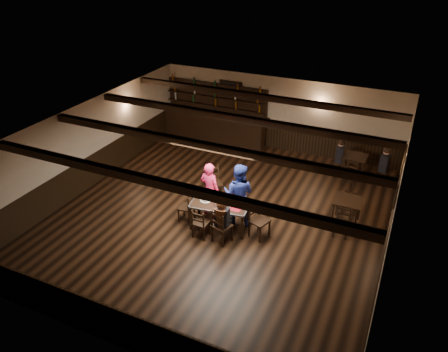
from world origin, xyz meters
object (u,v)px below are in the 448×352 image
at_px(woman_pink, 210,190).
at_px(cake, 206,199).
at_px(chair_near_left, 199,222).
at_px(chair_near_right, 220,225).
at_px(man_blue, 239,194).
at_px(dining_table, 220,207).
at_px(bar_counter, 214,122).

height_order(woman_pink, cake, woman_pink).
bearing_deg(chair_near_left, chair_near_right, 2.48).
xyz_separation_m(chair_near_left, chair_near_right, (0.57, 0.02, 0.06)).
bearing_deg(cake, chair_near_left, -77.93).
bearing_deg(man_blue, woman_pink, -3.77).
height_order(chair_near_left, man_blue, man_blue).
distance_m(dining_table, man_blue, 0.62).
bearing_deg(man_blue, chair_near_left, 55.27).
bearing_deg(chair_near_left, dining_table, 65.73).
height_order(chair_near_right, man_blue, man_blue).
bearing_deg(man_blue, dining_table, 49.47).
bearing_deg(chair_near_left, bar_counter, 112.39).
distance_m(dining_table, chair_near_right, 0.68).
height_order(dining_table, chair_near_left, chair_near_left).
height_order(dining_table, bar_counter, bar_counter).
bearing_deg(cake, man_blue, 32.00).
xyz_separation_m(chair_near_right, woman_pink, (-0.81, 1.06, 0.27)).
xyz_separation_m(dining_table, chair_near_right, (0.29, -0.61, -0.12)).
height_order(chair_near_left, bar_counter, bar_counter).
distance_m(man_blue, cake, 0.90).
xyz_separation_m(dining_table, man_blue, (0.34, 0.48, 0.22)).
relative_size(chair_near_left, woman_pink, 0.51).
height_order(chair_near_left, cake, cake).
bearing_deg(bar_counter, woman_pink, -65.50).
xyz_separation_m(chair_near_left, cake, (-0.14, 0.64, 0.30)).
distance_m(dining_table, woman_pink, 0.71).
bearing_deg(dining_table, woman_pink, 139.08).
bearing_deg(woman_pink, dining_table, 145.15).
distance_m(woman_pink, cake, 0.46).
bearing_deg(woman_pink, cake, 108.57).
distance_m(man_blue, bar_counter, 5.71).
xyz_separation_m(chair_near_left, bar_counter, (-2.44, 5.93, 0.23)).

